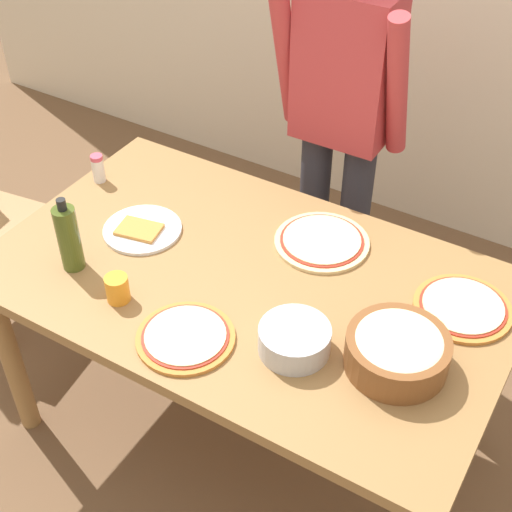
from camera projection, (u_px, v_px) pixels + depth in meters
ground at (249, 427)px, 2.73m from camera, size 8.00×8.00×0.00m
dining_table at (248, 299)px, 2.30m from camera, size 1.60×0.96×0.76m
person_cook at (342, 115)px, 2.64m from camera, size 0.49×0.25×1.62m
pizza_raw_on_board at (322, 241)px, 2.35m from camera, size 0.31×0.31×0.02m
pizza_cooked_on_tray at (463, 307)px, 2.12m from camera, size 0.29×0.29×0.02m
pizza_second_cooked at (186, 337)px, 2.03m from camera, size 0.28×0.28×0.02m
plate_with_slice at (142, 230)px, 2.40m from camera, size 0.26×0.26×0.02m
popcorn_bowl at (398, 349)px, 1.93m from camera, size 0.28×0.28×0.11m
mixing_bowl_steel at (294, 340)px, 1.99m from camera, size 0.20×0.20×0.08m
olive_oil_bottle at (69, 238)px, 2.20m from camera, size 0.07×0.07×0.26m
cup_orange at (117, 289)px, 2.14m from camera, size 0.07×0.07×0.08m
salt_shaker at (98, 168)px, 2.60m from camera, size 0.04×0.04×0.11m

